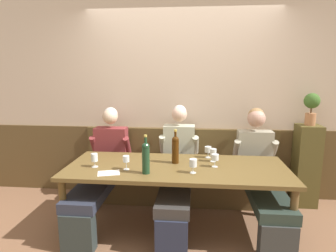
{
  "coord_description": "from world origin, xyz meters",
  "views": [
    {
      "loc": [
        0.18,
        -2.74,
        1.7
      ],
      "look_at": [
        -0.12,
        0.43,
        1.09
      ],
      "focal_mm": 30.39,
      "sensor_mm": 36.0,
      "label": 1
    }
  ],
  "objects": [
    {
      "name": "room_wall_back",
      "position": [
        0.0,
        1.09,
        1.4
      ],
      "size": [
        6.8,
        0.08,
        2.8
      ],
      "primitive_type": "cube",
      "color": "beige",
      "rests_on": "ground"
    },
    {
      "name": "wine_glass_mid_right",
      "position": [
        0.17,
        -0.09,
        0.82
      ],
      "size": [
        0.07,
        0.07,
        0.14
      ],
      "color": "silver",
      "rests_on": "dining_table"
    },
    {
      "name": "tasting_sheet_left_guest",
      "position": [
        -0.65,
        -0.18,
        0.73
      ],
      "size": [
        0.24,
        0.2,
        0.0
      ],
      "primitive_type": "cube",
      "rotation": [
        0.0,
        0.0,
        0.29
      ],
      "color": "white",
      "rests_on": "dining_table"
    },
    {
      "name": "wine_bottle_amber_mid",
      "position": [
        -0.28,
        -0.15,
        0.89
      ],
      "size": [
        0.07,
        0.07,
        0.38
      ],
      "color": "#1C3C23",
      "rests_on": "dining_table"
    },
    {
      "name": "wine_bottle_green_tall",
      "position": [
        -0.02,
        0.2,
        0.89
      ],
      "size": [
        0.08,
        0.08,
        0.37
      ],
      "color": "#412207",
      "rests_on": "dining_table"
    },
    {
      "name": "wine_glass_near_bucket",
      "position": [
        0.34,
        0.43,
        0.82
      ],
      "size": [
        0.08,
        0.08,
        0.13
      ],
      "color": "silver",
      "rests_on": "dining_table"
    },
    {
      "name": "wood_wainscot_panel",
      "position": [
        0.0,
        1.04,
        0.47
      ],
      "size": [
        6.8,
        0.03,
        0.94
      ],
      "primitive_type": "cube",
      "color": "brown",
      "rests_on": "ground"
    },
    {
      "name": "potted_plant",
      "position": [
        1.6,
        0.86,
        1.29
      ],
      "size": [
        0.19,
        0.19,
        0.4
      ],
      "color": "#AF7249",
      "rests_on": "corner_pedestal"
    },
    {
      "name": "wine_glass_center_rear",
      "position": [
        0.4,
        0.11,
        0.82
      ],
      "size": [
        0.08,
        0.08,
        0.14
      ],
      "color": "silver",
      "rests_on": "dining_table"
    },
    {
      "name": "ground_plane",
      "position": [
        0.0,
        0.0,
        -0.01
      ],
      "size": [
        6.8,
        6.8,
        0.02
      ],
      "primitive_type": "cube",
      "color": "brown",
      "rests_on": "ground"
    },
    {
      "name": "wine_glass_right_end",
      "position": [
        -0.84,
        -0.01,
        0.82
      ],
      "size": [
        0.07,
        0.07,
        0.14
      ],
      "color": "silver",
      "rests_on": "dining_table"
    },
    {
      "name": "wine_glass_mid_left",
      "position": [
        -0.5,
        -0.06,
        0.83
      ],
      "size": [
        0.07,
        0.07,
        0.14
      ],
      "color": "silver",
      "rests_on": "dining_table"
    },
    {
      "name": "wall_bench",
      "position": [
        0.0,
        0.83,
        0.28
      ],
      "size": [
        2.59,
        0.42,
        0.94
      ],
      "color": "brown",
      "rests_on": "ground"
    },
    {
      "name": "dining_table",
      "position": [
        0.0,
        0.09,
        0.66
      ],
      "size": [
        2.29,
        0.91,
        0.73
      ],
      "color": "brown",
      "rests_on": "ground"
    },
    {
      "name": "wine_glass_center_front",
      "position": [
        0.39,
        0.29,
        0.82
      ],
      "size": [
        0.07,
        0.07,
        0.14
      ],
      "color": "silver",
      "rests_on": "dining_table"
    },
    {
      "name": "person_left_seat",
      "position": [
        0.94,
        0.41,
        0.61
      ],
      "size": [
        0.53,
        1.36,
        1.26
      ],
      "color": "#343737",
      "rests_on": "ground"
    },
    {
      "name": "person_center_right_seat",
      "position": [
        -0.02,
        0.42,
        0.61
      ],
      "size": [
        0.5,
        1.35,
        1.28
      ],
      "color": "#242A41",
      "rests_on": "ground"
    },
    {
      "name": "person_right_seat",
      "position": [
        -0.91,
        0.4,
        0.59
      ],
      "size": [
        0.52,
        1.35,
        1.24
      ],
      "color": "#2C3534",
      "rests_on": "ground"
    },
    {
      "name": "corner_pedestal",
      "position": [
        1.6,
        0.86,
        0.52
      ],
      "size": [
        0.28,
        0.28,
        1.05
      ],
      "primitive_type": "cube",
      "color": "brown",
      "rests_on": "ground"
    }
  ]
}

